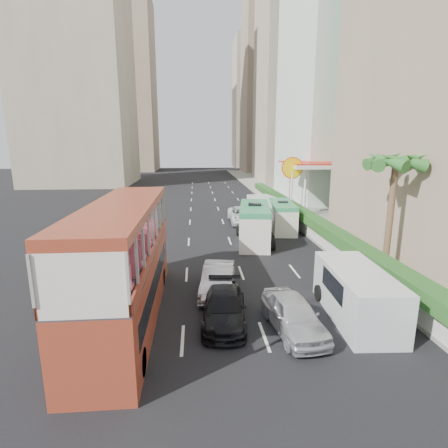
{
  "coord_description": "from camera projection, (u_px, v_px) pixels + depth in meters",
  "views": [
    {
      "loc": [
        -2.99,
        -14.23,
        7.39
      ],
      "look_at": [
        -1.5,
        4.0,
        3.2
      ],
      "focal_mm": 28.0,
      "sensor_mm": 36.0,
      "label": 1
    }
  ],
  "objects": [
    {
      "name": "ground_plane",
      "position": [
        264.0,
        312.0,
        15.71
      ],
      "size": [
        200.0,
        200.0,
        0.0
      ],
      "primitive_type": "plane",
      "color": "black",
      "rests_on": "ground"
    },
    {
      "name": "kerb_wall",
      "position": [
        305.0,
        225.0,
        29.65
      ],
      "size": [
        0.3,
        44.0,
        1.0
      ],
      "primitive_type": "cube",
      "color": "silver",
      "rests_on": "sidewalk"
    },
    {
      "name": "double_decker_bus",
      "position": [
        125.0,
        263.0,
        14.67
      ],
      "size": [
        2.5,
        11.0,
        5.06
      ],
      "primitive_type": "cube",
      "color": "#973621",
      "rests_on": "ground"
    },
    {
      "name": "tower_left_b",
      "position": [
        125.0,
        86.0,
        96.28
      ],
      "size": [
        16.0,
        16.0,
        46.0
      ],
      "primitive_type": "cube",
      "color": "tan",
      "rests_on": "ground"
    },
    {
      "name": "palm_tree",
      "position": [
        390.0,
        218.0,
        19.46
      ],
      "size": [
        0.36,
        0.36,
        6.4
      ],
      "primitive_type": "cylinder",
      "color": "brown",
      "rests_on": "sidewalk"
    },
    {
      "name": "panel_van_near",
      "position": [
        356.0,
        294.0,
        15.06
      ],
      "size": [
        2.46,
        5.53,
        2.17
      ],
      "primitive_type": "cube",
      "rotation": [
        0.0,
        0.0,
        -0.05
      ],
      "color": "silver",
      "rests_on": "ground"
    },
    {
      "name": "sidewalk",
      "position": [
        299.0,
        208.0,
        40.69
      ],
      "size": [
        6.0,
        120.0,
        0.18
      ],
      "primitive_type": "cube",
      "color": "#99968C",
      "rests_on": "ground"
    },
    {
      "name": "car_silver_lane_a",
      "position": [
        218.0,
        292.0,
        17.85
      ],
      "size": [
        2.13,
        4.52,
        1.43
      ],
      "primitive_type": "imported",
      "rotation": [
        0.0,
        0.0,
        -0.14
      ],
      "color": "silver",
      "rests_on": "ground"
    },
    {
      "name": "minibus_near",
      "position": [
        254.0,
        224.0,
        26.67
      ],
      "size": [
        3.12,
        6.73,
        2.87
      ],
      "primitive_type": "cube",
      "rotation": [
        0.0,
        0.0,
        -0.15
      ],
      "color": "silver",
      "rests_on": "ground"
    },
    {
      "name": "car_black",
      "position": [
        224.0,
        321.0,
        14.93
      ],
      "size": [
        2.18,
        4.58,
        1.29
      ],
      "primitive_type": "imported",
      "rotation": [
        0.0,
        0.0,
        -0.09
      ],
      "color": "black",
      "rests_on": "ground"
    },
    {
      "name": "panel_van_far",
      "position": [
        266.0,
        209.0,
        34.79
      ],
      "size": [
        3.16,
        5.81,
        2.2
      ],
      "primitive_type": "cube",
      "rotation": [
        0.0,
        0.0,
        0.18
      ],
      "color": "silver",
      "rests_on": "ground"
    },
    {
      "name": "tower_far_b",
      "position": [
        256.0,
        105.0,
        113.64
      ],
      "size": [
        14.0,
        14.0,
        40.0
      ],
      "primitive_type": "cube",
      "color": "#B2A48C",
      "rests_on": "ground"
    },
    {
      "name": "shell_station",
      "position": [
        314.0,
        188.0,
        38.24
      ],
      "size": [
        6.5,
        8.0,
        5.5
      ],
      "primitive_type": "cube",
      "color": "silver",
      "rests_on": "ground"
    },
    {
      "name": "minibus_far",
      "position": [
        282.0,
        216.0,
        30.5
      ],
      "size": [
        2.44,
        5.73,
        2.47
      ],
      "primitive_type": "cube",
      "rotation": [
        0.0,
        0.0,
        -0.11
      ],
      "color": "silver",
      "rests_on": "ground"
    },
    {
      "name": "van_asset",
      "position": [
        243.0,
        223.0,
        33.58
      ],
      "size": [
        2.6,
        5.49,
        1.52
      ],
      "primitive_type": "imported",
      "rotation": [
        0.0,
        0.0,
        0.02
      ],
      "color": "silver",
      "rests_on": "ground"
    },
    {
      "name": "tower_mid",
      "position": [
        301.0,
        52.0,
        67.91
      ],
      "size": [
        16.0,
        16.0,
        50.0
      ],
      "primitive_type": "cube",
      "color": "#B2A48C",
      "rests_on": "ground"
    },
    {
      "name": "tower_far_a",
      "position": [
        270.0,
        87.0,
        91.82
      ],
      "size": [
        14.0,
        14.0,
        44.0
      ],
      "primitive_type": "cube",
      "color": "tan",
      "rests_on": "ground"
    },
    {
      "name": "tower_left_a",
      "position": [
        73.0,
        36.0,
        61.45
      ],
      "size": [
        18.0,
        18.0,
        52.0
      ],
      "primitive_type": "cube",
      "color": "#B2A48C",
      "rests_on": "ground"
    },
    {
      "name": "hedge",
      "position": [
        305.0,
        215.0,
        29.46
      ],
      "size": [
        1.1,
        44.0,
        0.7
      ],
      "primitive_type": "cube",
      "color": "#2D6626",
      "rests_on": "kerb_wall"
    },
    {
      "name": "car_silver_lane_b",
      "position": [
        293.0,
        331.0,
        14.16
      ],
      "size": [
        2.2,
        4.42,
        1.45
      ],
      "primitive_type": "imported",
      "rotation": [
        0.0,
        0.0,
        0.12
      ],
      "color": "silver",
      "rests_on": "ground"
    }
  ]
}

